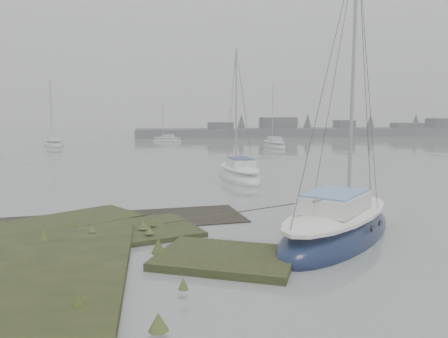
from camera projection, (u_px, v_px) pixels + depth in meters
ground at (167, 155)px, 41.19m from camera, size 160.00×160.00×0.00m
far_shoreline at (314, 131)px, 76.65m from camera, size 60.00×8.00×4.15m
sailboat_main at (337, 230)px, 13.44m from camera, size 6.47×6.50×9.74m
sailboat_white at (239, 175)px, 25.85m from camera, size 2.38×6.01×8.30m
sailboat_far_a at (54, 144)px, 52.94m from camera, size 3.97×6.59×8.83m
sailboat_far_b at (274, 145)px, 50.27m from camera, size 2.10×5.79×8.07m
sailboat_far_c at (167, 140)px, 61.80m from camera, size 4.64×3.29×6.29m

